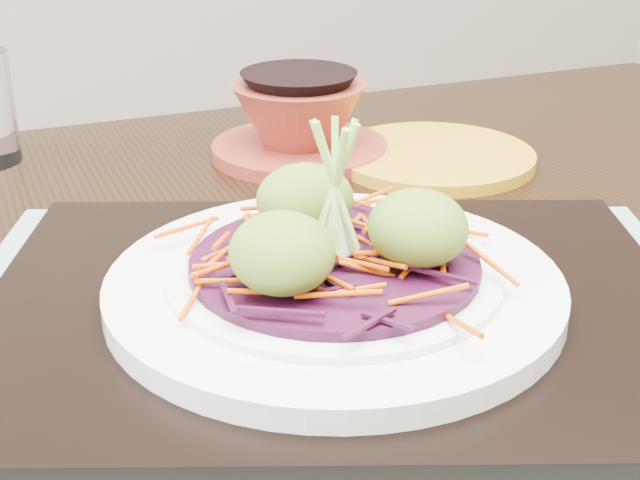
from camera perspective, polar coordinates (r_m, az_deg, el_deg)
name	(u,v)px	position (r m, az deg, el deg)	size (l,w,h in m)	color
dining_table	(294,430)	(0.61, -1.68, -12.06)	(1.27, 0.86, 0.78)	black
placemat	(334,328)	(0.51, 0.91, -5.66)	(0.45, 0.36, 0.00)	#7FA59C
serving_tray	(334,312)	(0.51, 0.91, -4.60)	(0.39, 0.30, 0.02)	black
white_plate	(334,284)	(0.50, 0.93, -2.86)	(0.26, 0.26, 0.02)	white
cabbage_bed	(335,264)	(0.49, 0.94, -1.52)	(0.16, 0.16, 0.01)	#370B26
carrot_julienne	(335,251)	(0.49, 0.94, -0.69)	(0.20, 0.20, 0.01)	#C64403
guacamole_scoops	(335,226)	(0.48, 0.99, 0.88)	(0.14, 0.12, 0.04)	#597723
scallion_garnish	(335,192)	(0.48, 0.97, 3.07)	(0.06, 0.06, 0.09)	#91CF53
terracotta_bowl_set	(299,124)	(0.79, -1.34, 7.43)	(0.16, 0.16, 0.07)	maroon
yellow_plate	(434,157)	(0.79, 7.30, 5.32)	(0.18, 0.18, 0.01)	#BF8815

